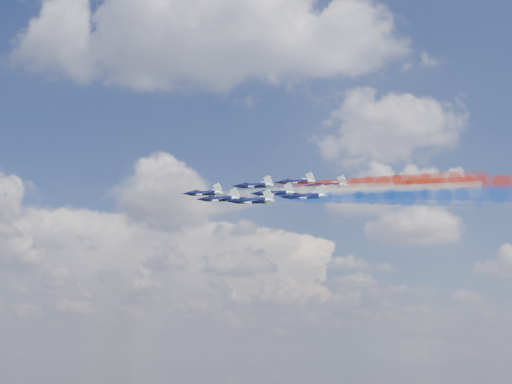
# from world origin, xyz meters

# --- Properties ---
(jet_lead) EXTENTS (14.66, 13.35, 7.41)m
(jet_lead) POSITION_xyz_m (-10.38, 23.60, 159.99)
(jet_lead) COLOR black
(trail_lead) EXTENTS (43.63, 17.73, 8.40)m
(trail_lead) POSITION_xyz_m (15.93, 15.74, 158.04)
(trail_lead) COLOR white
(jet_inner_left) EXTENTS (14.66, 13.35, 7.41)m
(jet_inner_left) POSITION_xyz_m (-4.65, 12.75, 155.75)
(jet_inner_left) COLOR black
(trail_inner_left) EXTENTS (43.63, 17.73, 8.40)m
(trail_inner_left) POSITION_xyz_m (21.65, 4.90, 153.80)
(trail_inner_left) COLOR blue
(jet_inner_right) EXTENTS (14.66, 13.35, 7.41)m
(jet_inner_right) POSITION_xyz_m (2.72, 27.20, 162.77)
(jet_inner_right) COLOR black
(trail_inner_right) EXTENTS (43.63, 17.73, 8.40)m
(trail_inner_right) POSITION_xyz_m (29.02, 19.34, 160.81)
(trail_inner_right) COLOR red
(jet_outer_left) EXTENTS (14.66, 13.35, 7.41)m
(jet_outer_left) POSITION_xyz_m (4.20, 1.89, 152.55)
(jet_outer_left) COLOR black
(trail_outer_left) EXTENTS (43.63, 17.73, 8.40)m
(trail_outer_left) POSITION_xyz_m (30.51, -5.97, 150.59)
(trail_outer_left) COLOR blue
(jet_center_third) EXTENTS (14.66, 13.35, 7.41)m
(jet_center_third) POSITION_xyz_m (8.49, 17.13, 158.02)
(jet_center_third) COLOR black
(trail_center_third) EXTENTS (43.63, 17.73, 8.40)m
(trail_center_third) POSITION_xyz_m (34.80, 9.27, 156.07)
(trail_center_third) COLOR white
(jet_outer_right) EXTENTS (14.66, 13.35, 7.41)m
(jet_outer_right) POSITION_xyz_m (14.01, 32.37, 164.92)
(jet_outer_right) COLOR black
(trail_outer_right) EXTENTS (43.63, 17.73, 8.40)m
(trail_outer_right) POSITION_xyz_m (40.31, 24.51, 162.96)
(trail_outer_right) COLOR red
(jet_rear_left) EXTENTS (14.66, 13.35, 7.41)m
(jet_rear_left) POSITION_xyz_m (16.35, 5.78, 154.29)
(jet_rear_left) COLOR black
(trail_rear_left) EXTENTS (43.63, 17.73, 8.40)m
(trail_rear_left) POSITION_xyz_m (42.65, -2.07, 152.33)
(trail_rear_left) COLOR blue
(jet_rear_right) EXTENTS (14.66, 13.35, 7.41)m
(jet_rear_right) POSITION_xyz_m (22.02, 21.76, 160.92)
(jet_rear_right) COLOR black
(trail_rear_right) EXTENTS (43.63, 17.73, 8.40)m
(trail_rear_right) POSITION_xyz_m (48.33, 13.91, 158.96)
(trail_rear_right) COLOR red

